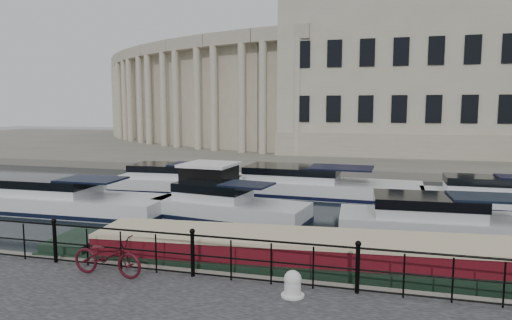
{
  "coord_description": "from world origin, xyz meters",
  "views": [
    {
      "loc": [
        4.33,
        -12.42,
        4.76
      ],
      "look_at": [
        0.5,
        2.0,
        3.0
      ],
      "focal_mm": 32.0,
      "sensor_mm": 36.0,
      "label": 1
    }
  ],
  "objects_px": {
    "bicycle": "(107,256)",
    "mooring_bollard": "(293,284)",
    "narrowboat": "(336,267)",
    "harbour_hut": "(210,187)"
  },
  "relations": [
    {
      "from": "bicycle",
      "to": "narrowboat",
      "type": "bearing_deg",
      "value": -60.9
    },
    {
      "from": "bicycle",
      "to": "mooring_bollard",
      "type": "xyz_separation_m",
      "value": [
        4.68,
        -0.03,
        -0.23
      ]
    },
    {
      "from": "bicycle",
      "to": "mooring_bollard",
      "type": "distance_m",
      "value": 4.69
    },
    {
      "from": "harbour_hut",
      "to": "narrowboat",
      "type": "bearing_deg",
      "value": -44.32
    },
    {
      "from": "bicycle",
      "to": "mooring_bollard",
      "type": "relative_size",
      "value": 3.26
    },
    {
      "from": "mooring_bollard",
      "to": "harbour_hut",
      "type": "height_order",
      "value": "harbour_hut"
    },
    {
      "from": "bicycle",
      "to": "mooring_bollard",
      "type": "height_order",
      "value": "bicycle"
    },
    {
      "from": "mooring_bollard",
      "to": "bicycle",
      "type": "bearing_deg",
      "value": 179.64
    },
    {
      "from": "narrowboat",
      "to": "bicycle",
      "type": "bearing_deg",
      "value": -158.73
    },
    {
      "from": "bicycle",
      "to": "harbour_hut",
      "type": "xyz_separation_m",
      "value": [
        -1.15,
        10.26,
        -0.1
      ]
    }
  ]
}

